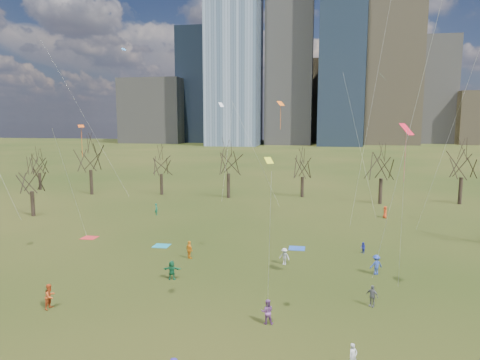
% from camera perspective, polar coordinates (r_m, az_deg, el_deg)
% --- Properties ---
extents(ground, '(500.00, 500.00, 0.00)m').
position_cam_1_polar(ground, '(31.89, -3.97, -15.59)').
color(ground, black).
rests_on(ground, ground).
extents(downtown_skyline, '(212.50, 78.00, 118.00)m').
position_cam_1_polar(downtown_skyline, '(240.60, 8.09, 14.15)').
color(downtown_skyline, slate).
rests_on(downtown_skyline, ground).
extents(bare_tree_row, '(113.04, 29.80, 9.50)m').
position_cam_1_polar(bare_tree_row, '(66.28, 3.80, 2.22)').
color(bare_tree_row, black).
rests_on(bare_tree_row, ground).
extents(blanket_teal, '(1.60, 1.50, 0.03)m').
position_cam_1_polar(blanket_teal, '(44.90, -10.42, -8.62)').
color(blanket_teal, teal).
rests_on(blanket_teal, ground).
extents(blanket_navy, '(1.60, 1.50, 0.03)m').
position_cam_1_polar(blanket_navy, '(43.74, 7.59, -9.01)').
color(blanket_navy, '#254DAF').
rests_on(blanket_navy, ground).
extents(blanket_crimson, '(1.60, 1.50, 0.03)m').
position_cam_1_polar(blanket_crimson, '(49.89, -19.43, -7.27)').
color(blanket_crimson, red).
rests_on(blanket_crimson, ground).
extents(person_1, '(0.60, 0.57, 1.38)m').
position_cam_1_polar(person_1, '(24.48, 14.83, -21.78)').
color(person_1, silver).
rests_on(person_1, ground).
extents(person_2, '(0.75, 0.92, 1.73)m').
position_cam_1_polar(person_2, '(32.75, -24.00, -13.99)').
color(person_2, '#C64B1C').
rests_on(person_2, ground).
extents(person_4, '(1.01, 0.96, 1.68)m').
position_cam_1_polar(person_4, '(40.37, -6.76, -9.22)').
color(person_4, orange).
rests_on(person_4, ground).
extents(person_5, '(1.51, 0.68, 1.57)m').
position_cam_1_polar(person_5, '(35.54, -9.08, -11.78)').
color(person_5, '#176A3E').
rests_on(person_5, ground).
extents(person_8, '(0.59, 0.65, 1.09)m').
position_cam_1_polar(person_8, '(43.34, 16.08, -8.69)').
color(person_8, '#2A32B6').
rests_on(person_8, ground).
extents(person_9, '(1.10, 0.85, 1.50)m').
position_cam_1_polar(person_9, '(38.76, 5.94, -10.09)').
color(person_9, silver).
rests_on(person_9, ground).
extents(person_12, '(0.66, 0.86, 1.56)m').
position_cam_1_polar(person_12, '(59.38, 18.77, -4.08)').
color(person_12, '#E34319').
rests_on(person_12, ground).
extents(person_13, '(0.64, 0.69, 1.58)m').
position_cam_1_polar(person_13, '(59.12, -11.09, -3.84)').
color(person_13, '#197352').
rests_on(person_13, ground).
extents(person_14, '(0.84, 0.69, 1.60)m').
position_cam_1_polar(person_14, '(28.16, 3.65, -17.12)').
color(person_14, '#8C4C99').
rests_on(person_14, ground).
extents(person_15, '(1.25, 1.03, 1.68)m').
position_cam_1_polar(person_15, '(37.89, 17.69, -10.71)').
color(person_15, '#263FA5').
rests_on(person_15, ground).
extents(person_16, '(0.94, 0.82, 1.52)m').
position_cam_1_polar(person_16, '(31.77, 17.20, -14.54)').
color(person_16, slate).
rests_on(person_16, ground).
extents(kites_airborne, '(53.88, 40.97, 31.36)m').
position_cam_1_polar(kites_airborne, '(41.43, -0.69, 8.68)').
color(kites_airborne, '#F25814').
rests_on(kites_airborne, ground).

